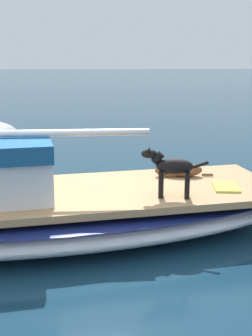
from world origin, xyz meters
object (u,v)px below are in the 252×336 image
(sailboat_main, at_px, (58,214))
(dog_black, at_px, (171,168))
(deck_winch, at_px, (162,168))
(deck_towel, at_px, (226,187))
(dog_brown, at_px, (181,170))

(sailboat_main, bearing_deg, dog_black, -101.35)
(dog_black, xyz_separation_m, deck_winch, (1.33, -0.08, -0.32))
(deck_winch, distance_m, deck_towel, 1.25)
(dog_brown, bearing_deg, dog_black, 162.03)
(dog_brown, relative_size, deck_towel, 1.70)
(deck_towel, bearing_deg, sailboat_main, 91.64)
(dog_black, bearing_deg, deck_towel, -66.39)
(dog_brown, bearing_deg, sailboat_main, 111.54)
(sailboat_main, distance_m, dog_black, 1.80)
(dog_brown, xyz_separation_m, deck_towel, (-0.70, -0.55, -0.09))
(sailboat_main, xyz_separation_m, dog_brown, (0.77, -1.96, 0.43))
(sailboat_main, distance_m, dog_brown, 2.15)
(deck_winch, xyz_separation_m, deck_towel, (-0.93, -0.82, -0.08))
(dog_black, bearing_deg, dog_brown, -17.97)
(dog_black, bearing_deg, sailboat_main, 78.65)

